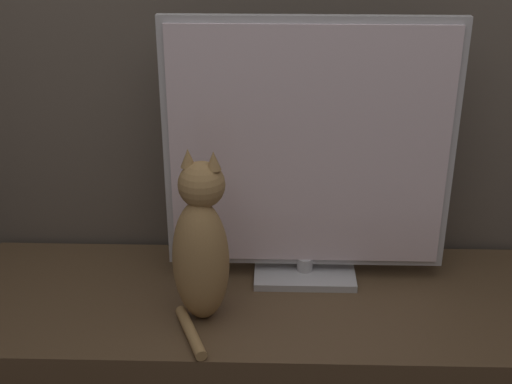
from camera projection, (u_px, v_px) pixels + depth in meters
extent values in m
cube|color=brown|center=(254.00, 368.00, 1.99)|extent=(1.55, 0.54, 0.47)
cube|color=#B7B7BC|center=(304.00, 273.00, 1.98)|extent=(0.28, 0.17, 0.02)
cylinder|color=#B7B7BC|center=(305.00, 264.00, 1.97)|extent=(0.04, 0.04, 0.04)
cube|color=#B7B7BC|center=(309.00, 148.00, 1.83)|extent=(0.75, 0.02, 0.68)
cube|color=silver|center=(309.00, 150.00, 1.82)|extent=(0.71, 0.01, 0.64)
ellipsoid|color=#997547|center=(201.00, 261.00, 1.74)|extent=(0.17, 0.16, 0.33)
ellipsoid|color=silver|center=(207.00, 257.00, 1.79)|extent=(0.09, 0.06, 0.18)
sphere|color=#997547|center=(202.00, 185.00, 1.68)|extent=(0.14, 0.14, 0.11)
cone|color=#997547|center=(188.00, 158.00, 1.66)|extent=(0.04, 0.04, 0.04)
cone|color=#997547|center=(213.00, 160.00, 1.65)|extent=(0.04, 0.04, 0.04)
cylinder|color=#997547|center=(191.00, 332.00, 1.72)|extent=(0.10, 0.19, 0.03)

